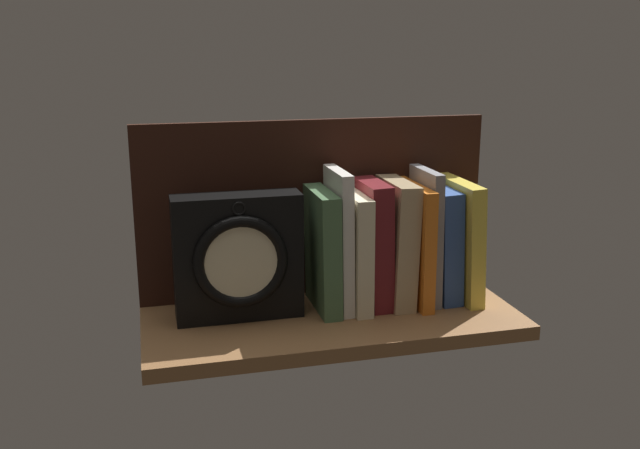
% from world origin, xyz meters
% --- Properties ---
extents(ground_plane, '(0.66, 0.27, 0.03)m').
position_xyz_m(ground_plane, '(0.00, 0.00, -0.01)').
color(ground_plane, brown).
extents(back_panel, '(0.66, 0.01, 0.33)m').
position_xyz_m(back_panel, '(0.00, 0.13, 0.17)').
color(back_panel, black).
rests_on(back_panel, ground_plane).
extents(book_green_romantic, '(0.04, 0.14, 0.22)m').
position_xyz_m(book_green_romantic, '(-0.01, 0.04, 0.11)').
color(book_green_romantic, '#476B44').
rests_on(book_green_romantic, ground_plane).
extents(book_white_catcher, '(0.03, 0.13, 0.25)m').
position_xyz_m(book_white_catcher, '(0.02, 0.04, 0.13)').
color(book_white_catcher, silver).
rests_on(book_white_catcher, ground_plane).
extents(book_cream_twain, '(0.03, 0.15, 0.21)m').
position_xyz_m(book_cream_twain, '(0.05, 0.04, 0.11)').
color(book_cream_twain, beige).
rests_on(book_cream_twain, ground_plane).
extents(book_maroon_dawkins, '(0.05, 0.12, 0.23)m').
position_xyz_m(book_maroon_dawkins, '(0.09, 0.04, 0.11)').
color(book_maroon_dawkins, maroon).
rests_on(book_maroon_dawkins, ground_plane).
extents(book_tan_shortstories, '(0.05, 0.14, 0.23)m').
position_xyz_m(book_tan_shortstories, '(0.13, 0.04, 0.11)').
color(book_tan_shortstories, tan).
rests_on(book_tan_shortstories, ground_plane).
extents(book_orange_pandolfini, '(0.02, 0.16, 0.22)m').
position_xyz_m(book_orange_pandolfini, '(0.16, 0.04, 0.11)').
color(book_orange_pandolfini, orange).
rests_on(book_orange_pandolfini, ground_plane).
extents(book_gray_chess, '(0.02, 0.12, 0.25)m').
position_xyz_m(book_gray_chess, '(0.19, 0.04, 0.12)').
color(book_gray_chess, gray).
rests_on(book_gray_chess, ground_plane).
extents(book_blue_modern, '(0.05, 0.12, 0.21)m').
position_xyz_m(book_blue_modern, '(0.22, 0.04, 0.11)').
color(book_blue_modern, '#2D4C8E').
rests_on(book_blue_modern, ground_plane).
extents(book_yellow_seinlanguage, '(0.04, 0.17, 0.22)m').
position_xyz_m(book_yellow_seinlanguage, '(0.26, 0.04, 0.11)').
color(book_yellow_seinlanguage, gold).
rests_on(book_yellow_seinlanguage, ground_plane).
extents(framed_clock, '(0.22, 0.08, 0.22)m').
position_xyz_m(framed_clock, '(-0.16, 0.03, 0.11)').
color(framed_clock, black).
rests_on(framed_clock, ground_plane).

